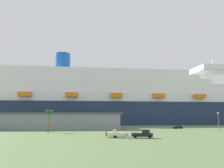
{
  "coord_description": "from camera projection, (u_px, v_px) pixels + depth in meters",
  "views": [
    {
      "loc": [
        -12.23,
        -76.03,
        5.59
      ],
      "look_at": [
        0.43,
        45.59,
        25.0
      ],
      "focal_mm": 33.32,
      "sensor_mm": 36.0,
      "label": 1
    }
  ],
  "objects": [
    {
      "name": "parked_car_black_coupe",
      "position": [
        178.0,
        127.0,
        99.69
      ],
      "size": [
        4.57,
        2.37,
        1.58
      ],
      "color": "black",
      "rests_on": "ground_plane"
    },
    {
      "name": "ground_plane",
      "position": [
        114.0,
        128.0,
        104.53
      ],
      "size": [
        600.0,
        600.0,
        0.0
      ],
      "primitive_type": "plane",
      "color": "#567042"
    },
    {
      "name": "palm_tree",
      "position": [
        49.0,
        114.0,
        76.75
      ],
      "size": [
        3.12,
        3.03,
        8.36
      ],
      "color": "brown",
      "rests_on": "ground_plane"
    },
    {
      "name": "small_boat_on_trailer",
      "position": [
        119.0,
        134.0,
        56.52
      ],
      "size": [
        6.95,
        3.13,
        2.15
      ],
      "color": "#595960",
      "rests_on": "ground_plane"
    },
    {
      "name": "pickup_truck",
      "position": [
        143.0,
        134.0,
        55.64
      ],
      "size": [
        5.92,
        3.31,
        2.2
      ],
      "color": "black",
      "rests_on": "ground_plane"
    },
    {
      "name": "terminal_building",
      "position": [
        49.0,
        121.0,
        99.48
      ],
      "size": [
        69.23,
        25.93,
        7.48
      ],
      "color": "gray",
      "rests_on": "ground_plane"
    },
    {
      "name": "street_lamp",
      "position": [
        218.0,
        119.0,
        77.94
      ],
      "size": [
        0.56,
        0.56,
        7.31
      ],
      "color": "slate",
      "rests_on": "ground_plane"
    },
    {
      "name": "cruise_ship",
      "position": [
        115.0,
        102.0,
        154.37
      ],
      "size": [
        297.07,
        35.3,
        57.01
      ],
      "color": "#1E2D4C",
      "rests_on": "ground_plane"
    }
  ]
}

